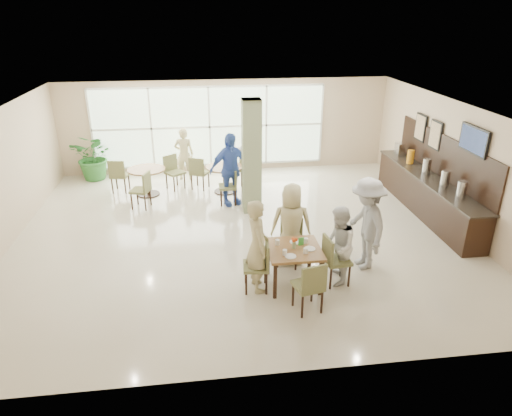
{
  "coord_description": "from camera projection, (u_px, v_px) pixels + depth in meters",
  "views": [
    {
      "loc": [
        -0.85,
        -9.36,
        4.68
      ],
      "look_at": [
        0.2,
        -1.2,
        1.1
      ],
      "focal_mm": 32.0,
      "sensor_mm": 36.0,
      "label": 1
    }
  ],
  "objects": [
    {
      "name": "room_shell",
      "position": [
        240.0,
        161.0,
        9.8
      ],
      "size": [
        10.0,
        10.0,
        10.0
      ],
      "color": "white",
      "rests_on": "ground"
    },
    {
      "name": "framed_art_b",
      "position": [
        421.0,
        127.0,
        11.96
      ],
      "size": [
        0.05,
        0.55,
        0.7
      ],
      "color": "black",
      "rests_on": "ground"
    },
    {
      "name": "tabletop_clutter",
      "position": [
        295.0,
        246.0,
        8.15
      ],
      "size": [
        0.69,
        0.72,
        0.21
      ],
      "color": "white",
      "rests_on": "main_table"
    },
    {
      "name": "adult_a",
      "position": [
        230.0,
        169.0,
        11.62
      ],
      "size": [
        1.26,
        1.0,
        1.89
      ],
      "primitive_type": "imported",
      "rotation": [
        0.0,
        0.0,
        0.38
      ],
      "color": "#3E5FBB",
      "rests_on": "ground"
    },
    {
      "name": "column",
      "position": [
        252.0,
        157.0,
        11.06
      ],
      "size": [
        0.45,
        0.45,
        2.8
      ],
      "primitive_type": "cube",
      "color": "#70815A",
      "rests_on": "ground"
    },
    {
      "name": "ground",
      "position": [
        241.0,
        232.0,
        10.48
      ],
      "size": [
        10.0,
        10.0,
        0.0
      ],
      "primitive_type": "plane",
      "color": "beige",
      "rests_on": "ground"
    },
    {
      "name": "teen_standing",
      "position": [
        366.0,
        224.0,
        8.72
      ],
      "size": [
        0.78,
        1.24,
        1.84
      ],
      "primitive_type": "imported",
      "rotation": [
        0.0,
        0.0,
        -1.48
      ],
      "color": "#A0A0A3",
      "rests_on": "ground"
    },
    {
      "name": "chairs_table_right",
      "position": [
        226.0,
        176.0,
        12.55
      ],
      "size": [
        2.05,
        1.75,
        0.95
      ],
      "color": "brown",
      "rests_on": "ground"
    },
    {
      "name": "wall_tv",
      "position": [
        474.0,
        140.0,
        9.65
      ],
      "size": [
        0.06,
        1.0,
        0.58
      ],
      "color": "black",
      "rests_on": "ground"
    },
    {
      "name": "teen_left",
      "position": [
        257.0,
        246.0,
        8.03
      ],
      "size": [
        0.5,
        0.68,
        1.73
      ],
      "primitive_type": "imported",
      "rotation": [
        0.0,
        0.0,
        1.71
      ],
      "color": "tan",
      "rests_on": "ground"
    },
    {
      "name": "chairs_main_table",
      "position": [
        297.0,
        263.0,
        8.26
      ],
      "size": [
        1.99,
        2.09,
        0.95
      ],
      "color": "brown",
      "rests_on": "ground"
    },
    {
      "name": "window_bank",
      "position": [
        210.0,
        127.0,
        13.92
      ],
      "size": [
        7.0,
        0.04,
        7.0
      ],
      "color": "silver",
      "rests_on": "ground"
    },
    {
      "name": "teen_right",
      "position": [
        338.0,
        246.0,
        8.26
      ],
      "size": [
        0.7,
        0.83,
        1.5
      ],
      "primitive_type": "imported",
      "rotation": [
        0.0,
        0.0,
        -1.77
      ],
      "color": "white",
      "rests_on": "ground"
    },
    {
      "name": "round_table_left",
      "position": [
        147.0,
        176.0,
        12.36
      ],
      "size": [
        1.01,
        1.01,
        0.75
      ],
      "color": "brown",
      "rests_on": "ground"
    },
    {
      "name": "teen_far",
      "position": [
        291.0,
        224.0,
        8.91
      ],
      "size": [
        0.87,
        0.57,
        1.66
      ],
      "primitive_type": "imported",
      "rotation": [
        0.0,
        0.0,
        2.98
      ],
      "color": "tan",
      "rests_on": "ground"
    },
    {
      "name": "buffet_counter",
      "position": [
        427.0,
        192.0,
        11.27
      ],
      "size": [
        0.64,
        4.7,
        1.95
      ],
      "color": "black",
      "rests_on": "ground"
    },
    {
      "name": "chairs_table_left",
      "position": [
        145.0,
        179.0,
        12.34
      ],
      "size": [
        2.09,
        1.88,
        0.95
      ],
      "color": "brown",
      "rests_on": "ground"
    },
    {
      "name": "round_table_right",
      "position": [
        225.0,
        173.0,
        12.56
      ],
      "size": [
        1.01,
        1.01,
        0.75
      ],
      "color": "brown",
      "rests_on": "ground"
    },
    {
      "name": "adult_b",
      "position": [
        251.0,
        159.0,
        12.55
      ],
      "size": [
        0.93,
        1.78,
        1.84
      ],
      "primitive_type": "imported",
      "rotation": [
        0.0,
        0.0,
        -1.45
      ],
      "color": "white",
      "rests_on": "ground"
    },
    {
      "name": "framed_art_a",
      "position": [
        435.0,
        135.0,
        11.23
      ],
      "size": [
        0.05,
        0.55,
        0.7
      ],
      "color": "black",
      "rests_on": "ground"
    },
    {
      "name": "adult_standing",
      "position": [
        184.0,
        154.0,
        13.42
      ],
      "size": [
        0.6,
        0.43,
        1.56
      ],
      "primitive_type": "imported",
      "rotation": [
        0.0,
        0.0,
        3.04
      ],
      "color": "tan",
      "rests_on": "ground"
    },
    {
      "name": "potted_plant",
      "position": [
        95.0,
        157.0,
        13.46
      ],
      "size": [
        1.64,
        1.64,
        1.41
      ],
      "primitive_type": "imported",
      "rotation": [
        0.0,
        0.0,
        -0.37
      ],
      "color": "#2C6E2C",
      "rests_on": "ground"
    },
    {
      "name": "main_table",
      "position": [
        294.0,
        253.0,
        8.23
      ],
      "size": [
        0.96,
        0.96,
        0.75
      ],
      "color": "brown",
      "rests_on": "ground"
    }
  ]
}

